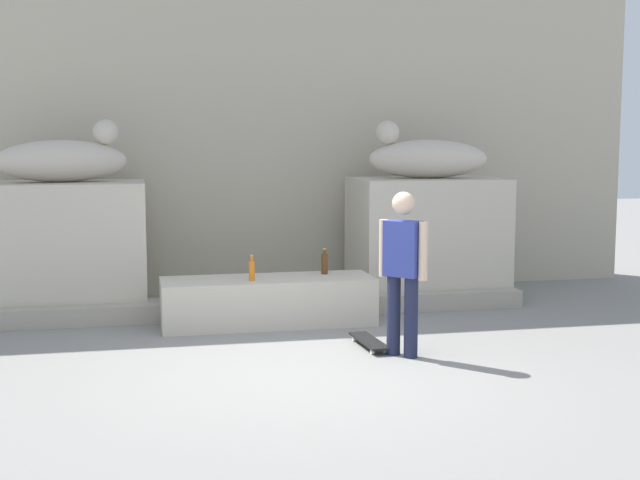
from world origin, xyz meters
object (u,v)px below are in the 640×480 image
Objects in this scene: skater at (403,266)px; bottle_brown at (324,263)px; statue_reclining_right at (425,157)px; bottle_orange at (252,270)px; skateboard at (369,341)px; statue_reclining_left at (64,159)px.

bottle_brown is (-0.38, 1.91, -0.24)m from skater.
statue_reclining_right reaches higher than bottle_orange.
skater is 5.60× the size of bottle_orange.
statue_reclining_right reaches higher than skater.
skateboard is 1.62m from bottle_brown.
statue_reclining_right is 5.37× the size of bottle_brown.
skater is 0.98m from skateboard.
bottle_orange is (-1.31, 1.62, -0.24)m from skater.
skateboard is 2.72× the size of bottle_orange.
statue_reclining_right is at bearing 27.56° from bottle_orange.
statue_reclining_right reaches higher than skateboard.
bottle_brown is at bearing 2.20° from skateboard.
statue_reclining_left and statue_reclining_right have the same top height.
statue_reclining_right is 5.64× the size of bottle_orange.
bottle_orange is at bearing -162.54° from bottle_brown.
statue_reclining_right is 3.36m from skater.
bottle_brown is (-0.15, 1.49, 0.62)m from skateboard.
statue_reclining_left reaches higher than skateboard.
skateboard is 2.59× the size of bottle_brown.
skater is at bearing -78.74° from bottle_brown.
skater is 2.06× the size of skateboard.
bottle_brown is at bearing -32.11° from skater.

